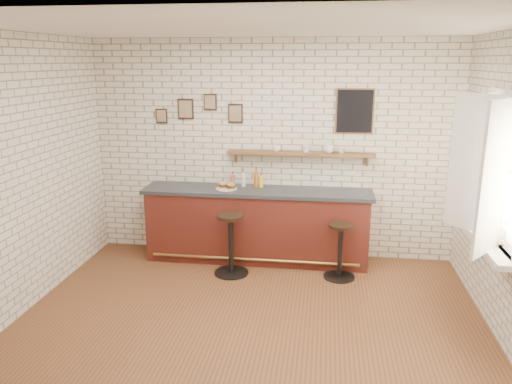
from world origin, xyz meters
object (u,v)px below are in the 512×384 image
(bar_stool_right, at_px, (340,249))
(shelf_cup_d, at_px, (342,150))
(sandwich_plate, at_px, (226,189))
(bitters_bottle_amber, at_px, (256,179))
(book_upper, at_px, (487,239))
(ciabatta_sandwich, at_px, (227,185))
(shelf_cup_c, at_px, (329,149))
(bitters_bottle_brown, at_px, (233,180))
(book_lower, at_px, (487,241))
(bitters_bottle_white, at_px, (243,180))
(bar_counter, at_px, (257,225))
(condiment_bottle_yellow, at_px, (261,181))
(shelf_cup_b, at_px, (306,149))
(shelf_cup_a, at_px, (276,148))
(bar_stool_left, at_px, (231,242))

(bar_stool_right, height_order, shelf_cup_d, shelf_cup_d)
(sandwich_plate, distance_m, bitters_bottle_amber, 0.43)
(sandwich_plate, distance_m, book_upper, 3.28)
(ciabatta_sandwich, distance_m, shelf_cup_c, 1.45)
(bitters_bottle_brown, relative_size, book_lower, 0.96)
(bitters_bottle_brown, bearing_deg, bitters_bottle_white, 0.00)
(bitters_bottle_white, xyz_separation_m, shelf_cup_c, (1.15, 0.06, 0.45))
(bar_counter, bearing_deg, condiment_bottle_yellow, 74.62)
(sandwich_plate, distance_m, shelf_cup_b, 1.20)
(sandwich_plate, distance_m, shelf_cup_a, 0.87)
(bar_counter, height_order, shelf_cup_a, shelf_cup_a)
(sandwich_plate, height_order, book_lower, sandwich_plate)
(condiment_bottle_yellow, xyz_separation_m, bar_stool_left, (-0.30, -0.67, -0.66))
(bar_counter, distance_m, bitters_bottle_white, 0.65)
(ciabatta_sandwich, distance_m, bitters_bottle_white, 0.26)
(bitters_bottle_amber, bearing_deg, bar_stool_left, -109.27)
(bar_stool_right, bearing_deg, shelf_cup_d, 91.41)
(ciabatta_sandwich, relative_size, shelf_cup_c, 2.08)
(shelf_cup_d, bearing_deg, bar_stool_right, -111.60)
(bitters_bottle_amber, distance_m, book_lower, 3.04)
(bitters_bottle_brown, height_order, bar_stool_right, bitters_bottle_brown)
(bar_stool_right, bearing_deg, book_lower, -35.43)
(bitters_bottle_brown, distance_m, shelf_cup_b, 1.10)
(ciabatta_sandwich, bearing_deg, shelf_cup_b, 12.97)
(shelf_cup_b, bearing_deg, book_upper, -78.78)
(sandwich_plate, xyz_separation_m, book_lower, (2.96, -1.43, -0.08))
(bitters_bottle_white, bearing_deg, book_lower, -30.25)
(ciabatta_sandwich, distance_m, shelf_cup_b, 1.17)
(shelf_cup_a, bearing_deg, shelf_cup_c, -1.55)
(bar_stool_right, distance_m, shelf_cup_d, 1.33)
(bitters_bottle_brown, bearing_deg, book_lower, -28.92)
(ciabatta_sandwich, bearing_deg, bar_counter, 5.53)
(shelf_cup_a, height_order, book_upper, shelf_cup_a)
(bar_stool_right, xyz_separation_m, shelf_cup_a, (-0.89, 0.66, 1.16))
(bitters_bottle_brown, bearing_deg, shelf_cup_c, 2.79)
(ciabatta_sandwich, height_order, book_upper, ciabatta_sandwich)
(shelf_cup_a, relative_size, shelf_cup_d, 1.17)
(bar_counter, height_order, bitters_bottle_amber, bitters_bottle_amber)
(sandwich_plate, xyz_separation_m, condiment_bottle_yellow, (0.45, 0.18, 0.07))
(ciabatta_sandwich, relative_size, bar_stool_right, 0.38)
(condiment_bottle_yellow, relative_size, shelf_cup_d, 1.99)
(bitters_bottle_amber, distance_m, bar_stool_left, 0.99)
(bitters_bottle_white, xyz_separation_m, bar_stool_right, (1.34, -0.60, -0.72))
(ciabatta_sandwich, height_order, shelf_cup_d, shelf_cup_d)
(bar_stool_left, bearing_deg, sandwich_plate, 106.64)
(bitters_bottle_amber, xyz_separation_m, condiment_bottle_yellow, (0.07, 0.00, -0.03))
(bar_stool_left, height_order, bar_stool_right, bar_stool_left)
(bitters_bottle_white, distance_m, bar_stool_right, 1.63)
(bar_counter, distance_m, bar_stool_right, 1.23)
(shelf_cup_b, height_order, shelf_cup_c, shelf_cup_c)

